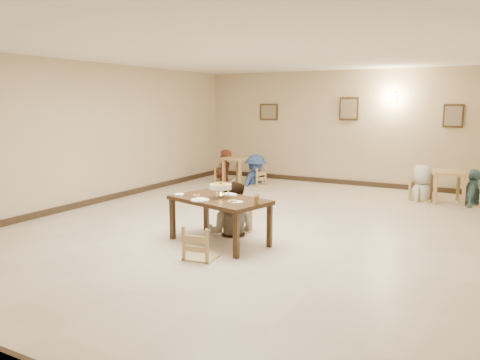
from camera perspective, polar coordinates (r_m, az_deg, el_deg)
The scene contains 31 objects.
floor at distance 8.29m, azimuth 2.48°, elevation -5.67°, with size 10.00×10.00×0.00m, color beige.
ceiling at distance 8.05m, azimuth 2.63°, elevation 15.43°, with size 10.00×10.00×0.00m, color silver.
wall_back at distance 12.70m, azimuth 12.65°, elevation 6.21°, with size 10.00×10.00×0.00m, color #C9B291.
wall_left at distance 10.43m, azimuth -17.65°, elevation 5.36°, with size 10.00×10.00×0.00m, color #C9B291.
baseboard_back at distance 12.82m, azimuth 12.39°, elevation -0.23°, with size 8.00×0.06×0.12m, color #2E2216.
baseboard_left at distance 10.60m, azimuth -17.15°, elevation -2.43°, with size 0.06×10.00×0.12m, color #2E2216.
picture_a at distance 13.43m, azimuth 3.53°, elevation 8.28°, with size 0.55×0.04×0.45m.
picture_b at distance 12.61m, azimuth 13.12°, elevation 8.44°, with size 0.50×0.04×0.60m.
picture_c at distance 12.18m, azimuth 24.57°, elevation 7.12°, with size 0.45×0.04×0.55m.
wall_sconce at distance 12.36m, azimuth 18.15°, elevation 9.60°, with size 0.16×0.05×0.22m, color #FFD88C.
main_table at distance 7.19m, azimuth -2.51°, elevation -2.84°, with size 1.67×1.19×0.71m.
chair_far at distance 7.84m, azimuth -0.45°, elevation -3.17°, with size 0.42×0.42×0.90m.
chair_near at distance 6.55m, azimuth -4.77°, elevation -5.70°, with size 0.42×0.42×0.90m.
main_diner at distance 7.67m, azimuth -1.06°, elevation -0.18°, with size 0.85×0.66×1.75m, color gray.
curry_warmer at distance 7.17m, azimuth -2.36°, elevation -0.82°, with size 0.37×0.33×0.30m.
rice_plate_far at distance 7.38m, azimuth -1.38°, elevation -1.77°, with size 0.28×0.28×0.06m.
rice_plate_near at distance 7.00m, azimuth -4.90°, elevation -2.42°, with size 0.28×0.28×0.06m.
fried_plate at distance 6.83m, azimuth -0.58°, elevation -2.64°, with size 0.23×0.23×0.05m.
chili_dish at distance 7.37m, azimuth -5.32°, elevation -1.85°, with size 0.10×0.10×0.02m.
napkin_cutlery at distance 7.42m, azimuth -7.37°, elevation -1.79°, with size 0.18×0.25×0.03m.
drink_glass at distance 6.71m, azimuth 2.01°, elevation -2.39°, with size 0.08×0.08×0.16m.
bg_table_left at distance 12.62m, azimuth -0.12°, elevation 2.17°, with size 0.83×0.83×0.70m.
bg_table_right at distance 11.13m, azimuth 24.00°, elevation 0.31°, with size 0.84×0.84×0.69m.
bg_chair_ll at distance 12.95m, azimuth -1.96°, elevation 1.84°, with size 0.43×0.43×0.92m.
bg_chair_lr at distance 12.38m, azimuth 1.93°, elevation 1.45°, with size 0.42×0.42×0.89m.
bg_chair_rl at distance 11.19m, azimuth 21.36°, elevation 0.19°, with size 0.46×0.46×0.99m.
bg_chair_rr at distance 11.14m, azimuth 26.60°, elevation -0.31°, with size 0.44×0.44×0.94m.
bg_diner_a at distance 12.90m, azimuth -1.97°, elevation 3.71°, with size 0.64×0.42×1.76m, color #511F16.
bg_diner_b at distance 12.33m, azimuth 1.94°, elevation 3.12°, with size 1.04×0.60×1.62m, color #304E8B.
bg_diner_c at distance 11.15m, azimuth 21.46°, elevation 1.72°, with size 0.77×0.50×1.58m, color silver.
bg_diner_d at distance 11.10m, azimuth 26.71°, elevation 1.21°, with size 0.90×0.37×1.53m, color slate.
Camera 1 is at (3.54, -7.18, 2.14)m, focal length 35.00 mm.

